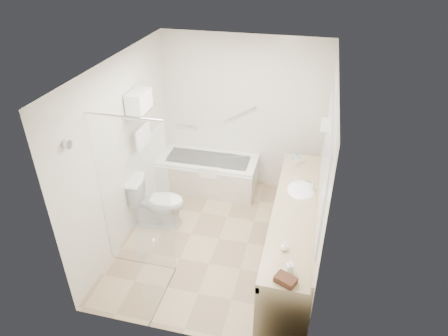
% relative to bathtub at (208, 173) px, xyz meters
% --- Properties ---
extents(floor, '(3.20, 3.20, 0.00)m').
position_rel_bathtub_xyz_m(floor, '(0.50, -1.24, -0.28)').
color(floor, tan).
rests_on(floor, ground).
extents(ceiling, '(2.60, 3.20, 0.10)m').
position_rel_bathtub_xyz_m(ceiling, '(0.50, -1.24, 2.22)').
color(ceiling, white).
rests_on(ceiling, wall_back).
extents(wall_back, '(2.60, 0.10, 2.50)m').
position_rel_bathtub_xyz_m(wall_back, '(0.50, 0.36, 0.97)').
color(wall_back, beige).
rests_on(wall_back, ground).
extents(wall_front, '(2.60, 0.10, 2.50)m').
position_rel_bathtub_xyz_m(wall_front, '(0.50, -2.84, 0.97)').
color(wall_front, beige).
rests_on(wall_front, ground).
extents(wall_left, '(0.10, 3.20, 2.50)m').
position_rel_bathtub_xyz_m(wall_left, '(-0.80, -1.24, 0.97)').
color(wall_left, beige).
rests_on(wall_left, ground).
extents(wall_right, '(0.10, 3.20, 2.50)m').
position_rel_bathtub_xyz_m(wall_right, '(1.80, -1.24, 0.97)').
color(wall_right, beige).
rests_on(wall_right, ground).
extents(bathtub, '(1.60, 0.73, 0.59)m').
position_rel_bathtub_xyz_m(bathtub, '(0.00, 0.00, 0.00)').
color(bathtub, white).
rests_on(bathtub, floor).
extents(grab_bar_short, '(0.40, 0.03, 0.03)m').
position_rel_bathtub_xyz_m(grab_bar_short, '(-0.45, 0.32, 0.67)').
color(grab_bar_short, silver).
rests_on(grab_bar_short, wall_back).
extents(grab_bar_long, '(0.53, 0.03, 0.33)m').
position_rel_bathtub_xyz_m(grab_bar_long, '(0.45, 0.32, 0.97)').
color(grab_bar_long, silver).
rests_on(grab_bar_long, wall_back).
extents(shower_enclosure, '(0.96, 0.91, 2.11)m').
position_rel_bathtub_xyz_m(shower_enclosure, '(-0.13, -2.16, 0.79)').
color(shower_enclosure, silver).
rests_on(shower_enclosure, floor).
extents(towel_shelf, '(0.24, 0.55, 0.81)m').
position_rel_bathtub_xyz_m(towel_shelf, '(-0.67, -0.89, 1.48)').
color(towel_shelf, silver).
rests_on(towel_shelf, wall_left).
extents(vanity_counter, '(0.55, 2.70, 0.95)m').
position_rel_bathtub_xyz_m(vanity_counter, '(1.52, -1.39, 0.36)').
color(vanity_counter, tan).
rests_on(vanity_counter, floor).
extents(sink, '(0.40, 0.52, 0.14)m').
position_rel_bathtub_xyz_m(sink, '(1.55, -0.99, 0.54)').
color(sink, white).
rests_on(sink, vanity_counter).
extents(faucet, '(0.03, 0.03, 0.14)m').
position_rel_bathtub_xyz_m(faucet, '(1.70, -0.99, 0.65)').
color(faucet, silver).
rests_on(faucet, vanity_counter).
extents(mirror, '(0.02, 2.00, 1.20)m').
position_rel_bathtub_xyz_m(mirror, '(1.79, -1.39, 1.27)').
color(mirror, '#ADB1B9').
rests_on(mirror, wall_right).
extents(hairdryer_unit, '(0.08, 0.10, 0.18)m').
position_rel_bathtub_xyz_m(hairdryer_unit, '(1.75, -0.19, 1.17)').
color(hairdryer_unit, white).
rests_on(hairdryer_unit, wall_right).
extents(toilet, '(0.84, 0.55, 0.77)m').
position_rel_bathtub_xyz_m(toilet, '(-0.45, -1.11, 0.11)').
color(toilet, white).
rests_on(toilet, floor).
extents(amenity_basket, '(0.24, 0.21, 0.07)m').
position_rel_bathtub_xyz_m(amenity_basket, '(1.53, -2.64, 0.61)').
color(amenity_basket, '#4C281B').
rests_on(amenity_basket, vanity_counter).
extents(soap_bottle_a, '(0.11, 0.15, 0.06)m').
position_rel_bathtub_xyz_m(soap_bottle_a, '(1.55, -2.49, 0.61)').
color(soap_bottle_a, white).
rests_on(soap_bottle_a, vanity_counter).
extents(soap_bottle_b, '(0.09, 0.11, 0.08)m').
position_rel_bathtub_xyz_m(soap_bottle_b, '(1.47, -2.19, 0.62)').
color(soap_bottle_b, white).
rests_on(soap_bottle_b, vanity_counter).
extents(water_bottle_left, '(0.05, 0.05, 0.17)m').
position_rel_bathtub_xyz_m(water_bottle_left, '(1.47, -0.43, 0.65)').
color(water_bottle_left, silver).
rests_on(water_bottle_left, vanity_counter).
extents(water_bottle_mid, '(0.05, 0.05, 0.17)m').
position_rel_bathtub_xyz_m(water_bottle_mid, '(1.38, -0.47, 0.65)').
color(water_bottle_mid, silver).
rests_on(water_bottle_mid, vanity_counter).
extents(water_bottle_right, '(0.06, 0.06, 0.20)m').
position_rel_bathtub_xyz_m(water_bottle_right, '(1.43, -0.37, 0.66)').
color(water_bottle_right, silver).
rests_on(water_bottle_right, vanity_counter).
extents(drinking_glass_near, '(0.09, 0.09, 0.10)m').
position_rel_bathtub_xyz_m(drinking_glass_near, '(1.52, -0.29, 0.62)').
color(drinking_glass_near, silver).
rests_on(drinking_glass_near, vanity_counter).
extents(drinking_glass_far, '(0.07, 0.07, 0.09)m').
position_rel_bathtub_xyz_m(drinking_glass_far, '(1.47, -0.86, 0.62)').
color(drinking_glass_far, silver).
rests_on(drinking_glass_far, vanity_counter).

